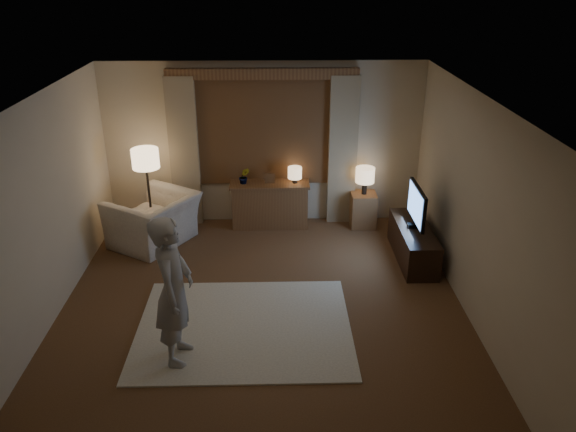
{
  "coord_description": "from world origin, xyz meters",
  "views": [
    {
      "loc": [
        0.16,
        -5.82,
        3.93
      ],
      "look_at": [
        0.33,
        0.6,
        1.02
      ],
      "focal_mm": 35.0,
      "sensor_mm": 36.0,
      "label": 1
    }
  ],
  "objects_px": {
    "side_table": "(363,210)",
    "sideboard": "(270,206)",
    "armchair": "(154,220)",
    "person": "(174,291)",
    "tv_stand": "(413,243)"
  },
  "relations": [
    {
      "from": "side_table",
      "to": "sideboard",
      "type": "bearing_deg",
      "value": 178.1
    },
    {
      "from": "armchair",
      "to": "side_table",
      "type": "bearing_deg",
      "value": 131.18
    },
    {
      "from": "armchair",
      "to": "side_table",
      "type": "xyz_separation_m",
      "value": [
        3.26,
        0.54,
        -0.1
      ]
    },
    {
      "from": "armchair",
      "to": "person",
      "type": "xyz_separation_m",
      "value": [
        0.78,
        -2.77,
        0.47
      ]
    },
    {
      "from": "side_table",
      "to": "armchair",
      "type": "bearing_deg",
      "value": -170.61
    },
    {
      "from": "armchair",
      "to": "side_table",
      "type": "relative_size",
      "value": 2.09
    },
    {
      "from": "tv_stand",
      "to": "person",
      "type": "height_order",
      "value": "person"
    },
    {
      "from": "side_table",
      "to": "person",
      "type": "relative_size",
      "value": 0.34
    },
    {
      "from": "side_table",
      "to": "tv_stand",
      "type": "xyz_separation_m",
      "value": [
        0.56,
        -1.13,
        -0.03
      ]
    },
    {
      "from": "armchair",
      "to": "tv_stand",
      "type": "height_order",
      "value": "armchair"
    },
    {
      "from": "side_table",
      "to": "tv_stand",
      "type": "height_order",
      "value": "side_table"
    },
    {
      "from": "person",
      "to": "sideboard",
      "type": "bearing_deg",
      "value": -12.44
    },
    {
      "from": "sideboard",
      "to": "side_table",
      "type": "bearing_deg",
      "value": -1.9
    },
    {
      "from": "tv_stand",
      "to": "armchair",
      "type": "bearing_deg",
      "value": 171.11
    },
    {
      "from": "sideboard",
      "to": "side_table",
      "type": "relative_size",
      "value": 2.14
    }
  ]
}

